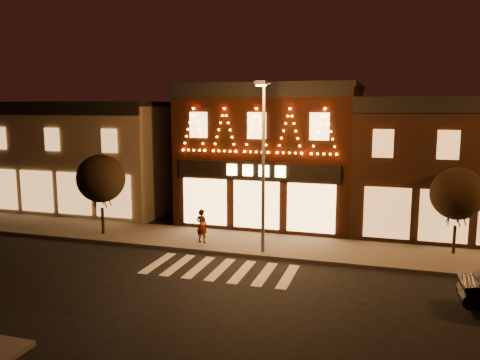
% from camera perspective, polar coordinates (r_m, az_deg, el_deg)
% --- Properties ---
extents(ground, '(120.00, 120.00, 0.00)m').
position_cam_1_polar(ground, '(18.06, -6.67, -14.37)').
color(ground, black).
rests_on(ground, ground).
extents(sidewalk_far, '(44.00, 4.00, 0.15)m').
position_cam_1_polar(sidewalk_far, '(24.67, 5.23, -7.76)').
color(sidewalk_far, '#47423D').
rests_on(sidewalk_far, ground).
extents(building_left, '(12.20, 8.28, 7.30)m').
position_cam_1_polar(building_left, '(35.40, -17.02, 2.85)').
color(building_left, '#726551').
rests_on(building_left, ground).
extents(building_pulp, '(10.20, 8.34, 8.30)m').
position_cam_1_polar(building_pulp, '(30.06, 3.96, 3.19)').
color(building_pulp, black).
rests_on(building_pulp, ground).
extents(building_right_a, '(9.20, 8.28, 7.50)m').
position_cam_1_polar(building_right_a, '(29.47, 22.26, 1.65)').
color(building_right_a, '#351D12').
rests_on(building_right_a, ground).
extents(streetlamp_mid, '(0.63, 1.84, 8.01)m').
position_cam_1_polar(streetlamp_mid, '(22.33, 2.72, 3.04)').
color(streetlamp_mid, '#59595E').
rests_on(streetlamp_mid, sidewalk_far).
extents(tree_left, '(2.59, 2.59, 4.33)m').
position_cam_1_polar(tree_left, '(27.14, -15.99, 0.17)').
color(tree_left, black).
rests_on(tree_left, sidewalk_far).
extents(tree_right, '(2.45, 2.45, 4.09)m').
position_cam_1_polar(tree_right, '(24.70, 24.12, -1.48)').
color(tree_right, black).
rests_on(tree_right, sidewalk_far).
extents(pedestrian, '(0.71, 0.55, 1.73)m').
position_cam_1_polar(pedestrian, '(24.83, -4.49, -5.39)').
color(pedestrian, gray).
rests_on(pedestrian, sidewalk_far).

